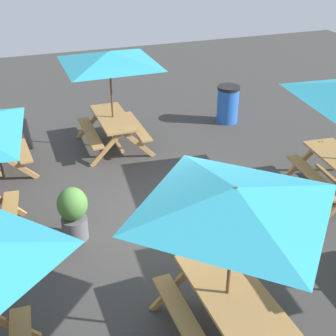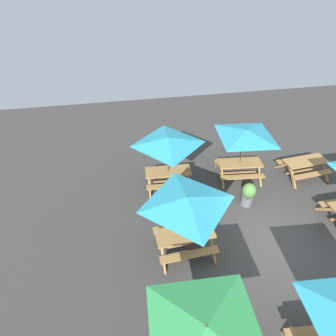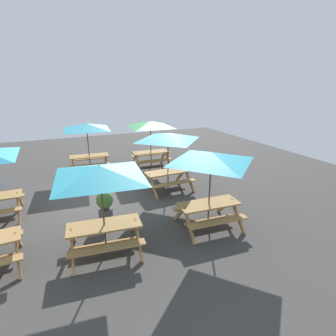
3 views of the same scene
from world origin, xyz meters
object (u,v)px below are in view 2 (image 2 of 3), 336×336
picnic_table_2 (187,205)px  picnic_table_3 (205,333)px  picnic_table_4 (245,137)px  picnic_table_0 (304,164)px  picnic_table_1 (168,145)px  potted_plant_0 (248,194)px

picnic_table_2 → picnic_table_3: bearing=79.8°
picnic_table_2 → picnic_table_4: (-3.07, -3.10, 0.00)m
picnic_table_0 → picnic_table_1: picnic_table_1 is taller
picnic_table_3 → potted_plant_0: picnic_table_3 is taller
picnic_table_2 → picnic_table_3: size_ratio=0.83×
picnic_table_0 → picnic_table_3: 8.70m
picnic_table_2 → potted_plant_0: bearing=-153.9°
picnic_table_0 → picnic_table_1: 5.97m
picnic_table_2 → potted_plant_0: picnic_table_2 is taller
picnic_table_0 → picnic_table_2: (5.83, 2.72, 1.43)m
picnic_table_0 → potted_plant_0: size_ratio=1.93×
picnic_table_0 → potted_plant_0: (3.06, 1.21, -0.04)m
picnic_table_4 → picnic_table_2: bearing=51.0°
picnic_table_1 → picnic_table_2: bearing=92.7°
picnic_table_4 → picnic_table_0: bearing=178.0°
picnic_table_1 → picnic_table_4: size_ratio=0.83×
picnic_table_0 → potted_plant_0: bearing=17.2°
picnic_table_1 → picnic_table_3: bearing=89.1°
picnic_table_1 → picnic_table_4: 3.03m
picnic_table_4 → potted_plant_0: picnic_table_4 is taller
picnic_table_4 → potted_plant_0: bearing=85.1°
picnic_table_3 → picnic_table_2: bearing=-94.8°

